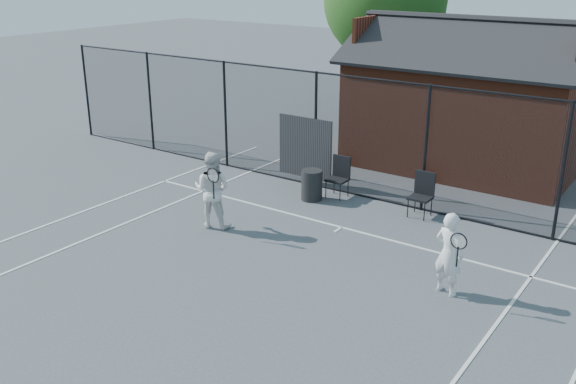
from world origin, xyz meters
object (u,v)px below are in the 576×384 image
Objects in this scene: chair_right at (421,196)px; chair_left at (337,178)px; player_front at (449,254)px; player_back at (212,190)px; waste_bin at (312,185)px; clubhouse at (467,110)px.

chair_left is at bearing 179.46° from chair_right.
chair_left is at bearing 143.11° from player_front.
player_back is at bearing -113.24° from chair_left.
player_front is at bearing -29.65° from waste_bin.
chair_right is (3.51, 3.16, -0.36)m from player_back.
clubhouse reaches higher than chair_right.
waste_bin is (0.87, 2.66, -0.49)m from player_back.
player_back reaches higher than chair_right.
player_back is 4.74m from chair_right.
player_back is 1.71× the size of chair_left.
player_back is 2.28× the size of waste_bin.
player_back is 1.70× the size of chair_right.
waste_bin is (-2.64, -0.50, -0.13)m from chair_right.
player_back reaches higher than chair_left.
chair_left is 1.33× the size of waste_bin.
clubhouse is 6.40× the size of chair_right.
chair_left reaches higher than waste_bin.
chair_left is 0.99× the size of chair_right.
clubhouse is 5.44m from waste_bin.
player_front is (2.52, -7.48, -0.84)m from clubhouse.
chair_right reaches higher than waste_bin.
waste_bin is (-0.43, -0.50, -0.13)m from chair_left.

